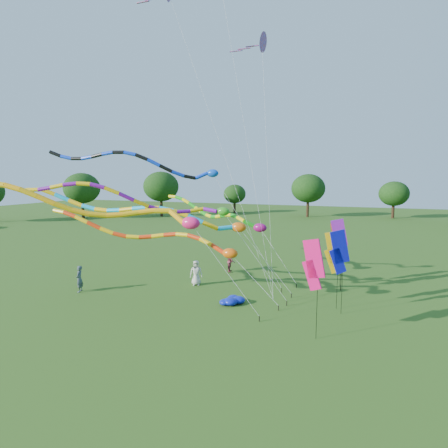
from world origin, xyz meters
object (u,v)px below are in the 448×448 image
(tube_kite_red, at_px, (161,237))
(person_a, at_px, (196,273))
(person_c, at_px, (231,261))
(person_b, at_px, (79,279))
(blue_nylon_heap, at_px, (233,303))
(tube_kite_orange, at_px, (107,209))

(tube_kite_red, distance_m, person_a, 4.50)
(tube_kite_red, height_order, person_c, tube_kite_red)
(person_b, bearing_deg, person_a, 99.76)
(blue_nylon_heap, xyz_separation_m, person_a, (-3.83, 3.05, 0.71))
(person_a, bearing_deg, person_c, 53.14)
(tube_kite_orange, distance_m, person_a, 8.83)
(person_b, distance_m, person_c, 11.42)
(person_a, bearing_deg, tube_kite_orange, -127.97)
(person_b, bearing_deg, tube_kite_orange, 36.19)
(tube_kite_orange, bearing_deg, tube_kite_red, 59.76)
(tube_kite_red, bearing_deg, blue_nylon_heap, -0.52)
(blue_nylon_heap, relative_size, person_a, 0.82)
(person_b, bearing_deg, person_c, 115.65)
(blue_nylon_heap, distance_m, person_b, 10.47)
(tube_kite_red, height_order, blue_nylon_heap, tube_kite_red)
(tube_kite_orange, xyz_separation_m, person_b, (-4.73, 2.86, -5.04))
(tube_kite_orange, relative_size, person_c, 8.85)
(tube_kite_orange, relative_size, person_a, 8.56)
(tube_kite_red, bearing_deg, person_c, 73.10)
(blue_nylon_heap, bearing_deg, tube_kite_red, -177.35)
(blue_nylon_heap, height_order, person_a, person_a)
(tube_kite_orange, bearing_deg, person_c, 60.66)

